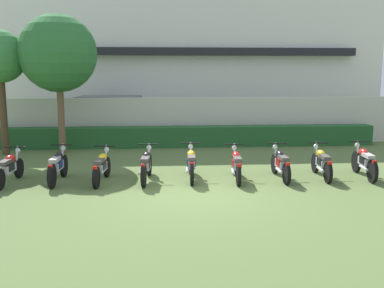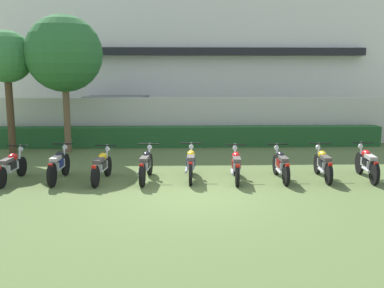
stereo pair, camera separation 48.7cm
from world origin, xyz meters
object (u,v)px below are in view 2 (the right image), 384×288
(tree_near_inspector, at_px, (7,58))
(motorcycle_in_row_6, at_px, (281,164))
(motorcycle_in_row_5, at_px, (236,165))
(motorcycle_in_row_8, at_px, (367,163))
(motorcycle_in_row_0, at_px, (11,166))
(motorcycle_in_row_2, at_px, (102,166))
(parked_car, at_px, (120,117))
(motorcycle_in_row_7, at_px, (323,164))
(tree_far_side, at_px, (64,54))
(motorcycle_in_row_3, at_px, (146,165))
(motorcycle_in_row_4, at_px, (191,163))
(motorcycle_in_row_1, at_px, (59,165))

(tree_near_inspector, bearing_deg, motorcycle_in_row_6, -25.45)
(tree_near_inspector, relative_size, motorcycle_in_row_5, 2.38)
(tree_near_inspector, distance_m, motorcycle_in_row_8, 12.54)
(motorcycle_in_row_0, height_order, motorcycle_in_row_8, motorcycle_in_row_8)
(tree_near_inspector, height_order, motorcycle_in_row_2, tree_near_inspector)
(motorcycle_in_row_0, height_order, motorcycle_in_row_6, motorcycle_in_row_6)
(tree_near_inspector, bearing_deg, parked_car, 45.94)
(tree_near_inspector, distance_m, motorcycle_in_row_2, 6.60)
(parked_car, bearing_deg, motorcycle_in_row_7, -43.99)
(tree_far_side, relative_size, motorcycle_in_row_3, 2.60)
(tree_near_inspector, relative_size, motorcycle_in_row_8, 2.32)
(motorcycle_in_row_0, bearing_deg, tree_far_side, -2.86)
(parked_car, relative_size, motorcycle_in_row_6, 2.50)
(motorcycle_in_row_7, bearing_deg, motorcycle_in_row_0, 94.60)
(motorcycle_in_row_2, distance_m, motorcycle_in_row_6, 4.97)
(motorcycle_in_row_4, height_order, motorcycle_in_row_6, motorcycle_in_row_4)
(motorcycle_in_row_3, relative_size, motorcycle_in_row_5, 1.03)
(motorcycle_in_row_4, distance_m, motorcycle_in_row_8, 4.94)
(tree_far_side, distance_m, motorcycle_in_row_3, 6.30)
(motorcycle_in_row_0, distance_m, motorcycle_in_row_8, 9.87)
(motorcycle_in_row_0, bearing_deg, motorcycle_in_row_6, -86.95)
(tree_near_inspector, height_order, motorcycle_in_row_4, tree_near_inspector)
(motorcycle_in_row_4, height_order, motorcycle_in_row_5, motorcycle_in_row_4)
(tree_near_inspector, height_order, motorcycle_in_row_1, tree_near_inspector)
(motorcycle_in_row_3, distance_m, motorcycle_in_row_6, 3.76)
(parked_car, relative_size, motorcycle_in_row_4, 2.50)
(tree_far_side, xyz_separation_m, motorcycle_in_row_5, (5.71, -4.46, -3.17))
(tree_near_inspector, xyz_separation_m, motorcycle_in_row_1, (2.80, -4.18, -3.00))
(motorcycle_in_row_7, bearing_deg, motorcycle_in_row_6, 96.73)
(tree_near_inspector, bearing_deg, tree_far_side, 4.58)
(motorcycle_in_row_1, xyz_separation_m, motorcycle_in_row_3, (2.41, -0.05, -0.00))
(motorcycle_in_row_8, bearing_deg, tree_far_side, 70.72)
(motorcycle_in_row_2, height_order, motorcycle_in_row_8, motorcycle_in_row_8)
(tree_near_inspector, relative_size, motorcycle_in_row_6, 2.38)
(tree_near_inspector, xyz_separation_m, motorcycle_in_row_2, (4.00, -4.30, -3.02))
(tree_near_inspector, relative_size, motorcycle_in_row_7, 2.42)
(motorcycle_in_row_3, height_order, motorcycle_in_row_5, motorcycle_in_row_3)
(motorcycle_in_row_3, relative_size, motorcycle_in_row_6, 1.04)
(motorcycle_in_row_7, relative_size, motorcycle_in_row_8, 0.96)
(motorcycle_in_row_3, bearing_deg, motorcycle_in_row_4, -80.74)
(motorcycle_in_row_0, height_order, motorcycle_in_row_1, motorcycle_in_row_1)
(tree_far_side, xyz_separation_m, motorcycle_in_row_2, (2.00, -4.46, -3.17))
(parked_car, xyz_separation_m, tree_far_side, (-1.51, -3.46, 2.68))
(motorcycle_in_row_6, bearing_deg, parked_car, 35.46)
(motorcycle_in_row_4, xyz_separation_m, motorcycle_in_row_5, (1.25, -0.15, -0.02))
(parked_car, distance_m, tree_near_inspector, 5.64)
(motorcycle_in_row_3, height_order, motorcycle_in_row_8, motorcycle_in_row_8)
(motorcycle_in_row_1, xyz_separation_m, motorcycle_in_row_8, (8.60, -0.10, 0.00))
(motorcycle_in_row_0, relative_size, motorcycle_in_row_8, 0.99)
(tree_near_inspector, xyz_separation_m, motorcycle_in_row_3, (5.21, -4.23, -3.00))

